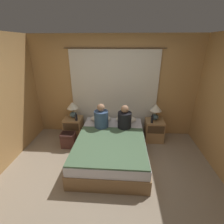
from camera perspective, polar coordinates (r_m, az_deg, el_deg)
ground_plane at (r=3.17m, az=-1.43°, el=-23.32°), size 16.00×16.00×0.00m
wall_back at (r=4.15m, az=0.79°, el=8.53°), size 4.21×0.06×2.50m
curtain_panel at (r=4.13m, az=0.73°, el=6.24°), size 2.35×0.02×2.20m
bed at (r=3.57m, az=-0.34°, el=-12.14°), size 1.43×1.98×0.47m
nightstand_left at (r=4.35m, az=-13.30°, el=-5.31°), size 0.44×0.43×0.54m
nightstand_right at (r=4.24m, az=14.53°, el=-6.22°), size 0.44×0.43×0.54m
lamp_left at (r=4.19m, az=-13.70°, el=1.43°), size 0.29×0.29×0.41m
lamp_right at (r=4.07m, az=15.11°, el=0.67°), size 0.29×0.29×0.41m
pillow_left at (r=4.12m, az=-3.91°, el=-2.26°), size 0.51×0.34×0.12m
pillow_right at (r=4.08m, az=4.90°, el=-2.52°), size 0.51×0.34×0.12m
blanket_on_bed at (r=3.19m, az=-0.76°, el=-11.37°), size 1.37×1.34×0.03m
person_left_in_bed at (r=3.71m, az=-3.80°, el=-2.20°), size 0.32×0.32×0.59m
person_right_in_bed at (r=3.68m, az=4.43°, el=-2.54°), size 0.31×0.31×0.57m
beer_bottle_on_left_stand at (r=4.06m, az=-12.50°, el=-1.88°), size 0.07×0.07×0.21m
beer_bottle_on_right_stand at (r=3.96m, az=13.92°, el=-2.49°), size 0.06×0.06×0.23m
backpack_on_floor at (r=4.00m, az=-15.08°, el=-9.18°), size 0.33×0.26×0.37m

